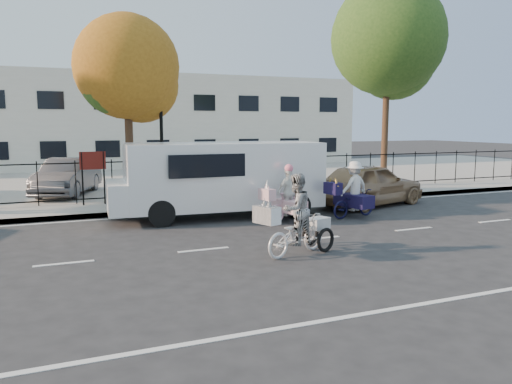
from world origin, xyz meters
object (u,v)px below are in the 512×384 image
lamppost (161,117)px  lot_car_c (68,177)px  zebra_trike (296,223)px  gold_sedan (369,184)px  bull_bike (353,195)px  unicorn_bike (288,201)px  white_van (220,176)px

lamppost → lot_car_c: 4.80m
lamppost → zebra_trike: (1.29, -7.95, -2.42)m
lot_car_c → gold_sedan: bearing=-11.2°
lamppost → bull_bike: bearing=-43.5°
unicorn_bike → bull_bike: (2.20, -0.07, 0.06)m
lamppost → white_van: bearing=-68.7°
unicorn_bike → lot_car_c: bearing=23.1°
white_van → zebra_trike: bearing=-84.7°
lamppost → zebra_trike: bearing=-80.8°
lamppost → white_van: 3.71m
bull_bike → white_van: size_ratio=0.29×
lamppost → unicorn_bike: size_ratio=2.48×
lamppost → bull_bike: lamppost is taller
unicorn_bike → white_van: (-1.55, 1.60, 0.64)m
lamppost → zebra_trike: 8.41m
unicorn_bike → lot_car_c: unicorn_bike is taller
lamppost → unicorn_bike: lamppost is taller
unicorn_bike → lot_car_c: 9.48m
gold_sedan → lot_car_c: 11.41m
zebra_trike → gold_sedan: 7.34m
bull_bike → white_van: bearing=54.2°
zebra_trike → unicorn_bike: (1.43, 3.35, -0.06)m
bull_bike → gold_sedan: 2.45m
bull_bike → lot_car_c: 11.02m
gold_sedan → lot_car_c: size_ratio=1.05×
unicorn_bike → bull_bike: bearing=-106.4°
zebra_trike → bull_bike: size_ratio=1.08×
bull_bike → lot_car_c: (-8.00, 7.57, 0.16)m
unicorn_bike → gold_sedan: 4.29m
zebra_trike → lot_car_c: bearing=1.2°
lamppost → gold_sedan: lamppost is taller
zebra_trike → lamppost: bearing=-11.6°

